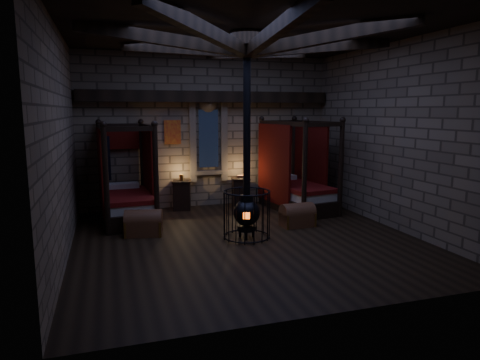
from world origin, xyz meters
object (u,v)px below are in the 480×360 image
object	(u,v)px
bed_right	(296,188)
bed_left	(127,197)
stove	(247,210)
trunk_left	(144,224)
trunk_right	(297,216)

from	to	relation	value
bed_right	bed_left	bearing A→B (deg)	170.22
stove	bed_right	bearing A→B (deg)	64.54
bed_right	trunk_left	size ratio (longest dim) A/B	2.83
bed_right	stove	xyz separation A→B (m)	(-2.14, -2.17, 0.02)
stove	trunk_left	bearing A→B (deg)	176.33
bed_left	stove	size ratio (longest dim) A/B	0.58
bed_right	trunk_right	bearing A→B (deg)	-121.94
bed_left	bed_right	xyz separation A→B (m)	(4.48, -0.11, 0.01)
bed_right	trunk_right	distance (m)	1.81
trunk_right	stove	bearing A→B (deg)	-161.44
trunk_left	trunk_right	size ratio (longest dim) A/B	1.11
trunk_left	trunk_right	world-z (taller)	trunk_left
trunk_right	trunk_left	bearing A→B (deg)	172.40
trunk_right	stove	distance (m)	1.57
bed_right	trunk_left	xyz separation A→B (m)	(-4.20, -1.31, -0.34)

